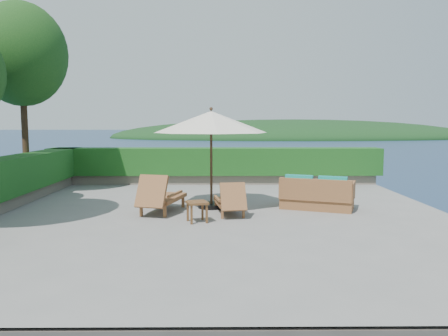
{
  "coord_description": "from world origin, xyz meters",
  "views": [
    {
      "loc": [
        0.2,
        -10.73,
        2.31
      ],
      "look_at": [
        0.3,
        0.8,
        1.1
      ],
      "focal_mm": 35.0,
      "sensor_mm": 36.0,
      "label": 1
    }
  ],
  "objects_px": {
    "patio_umbrella": "(211,123)",
    "wicker_loveseat": "(317,196)",
    "lounge_left": "(161,196)",
    "lounge_right": "(230,201)",
    "side_table": "(197,205)"
  },
  "relations": [
    {
      "from": "patio_umbrella",
      "to": "lounge_left",
      "type": "xyz_separation_m",
      "value": [
        -1.28,
        -0.67,
        -1.86
      ]
    },
    {
      "from": "lounge_right",
      "to": "wicker_loveseat",
      "type": "height_order",
      "value": "wicker_loveseat"
    },
    {
      "from": "lounge_right",
      "to": "side_table",
      "type": "height_order",
      "value": "lounge_right"
    },
    {
      "from": "patio_umbrella",
      "to": "lounge_right",
      "type": "xyz_separation_m",
      "value": [
        0.48,
        -0.92,
        -1.93
      ]
    },
    {
      "from": "patio_umbrella",
      "to": "side_table",
      "type": "distance_m",
      "value": 2.58
    },
    {
      "from": "lounge_left",
      "to": "side_table",
      "type": "height_order",
      "value": "lounge_left"
    },
    {
      "from": "patio_umbrella",
      "to": "wicker_loveseat",
      "type": "xyz_separation_m",
      "value": [
        2.82,
        -0.2,
        -1.93
      ]
    },
    {
      "from": "lounge_left",
      "to": "side_table",
      "type": "relative_size",
      "value": 3.32
    },
    {
      "from": "lounge_right",
      "to": "side_table",
      "type": "relative_size",
      "value": 2.73
    },
    {
      "from": "lounge_right",
      "to": "wicker_loveseat",
      "type": "xyz_separation_m",
      "value": [
        2.34,
        0.72,
        -0.0
      ]
    },
    {
      "from": "lounge_left",
      "to": "side_table",
      "type": "bearing_deg",
      "value": -32.33
    },
    {
      "from": "lounge_left",
      "to": "lounge_right",
      "type": "distance_m",
      "value": 1.79
    },
    {
      "from": "lounge_left",
      "to": "lounge_right",
      "type": "xyz_separation_m",
      "value": [
        1.77,
        -0.25,
        -0.07
      ]
    },
    {
      "from": "lounge_left",
      "to": "wicker_loveseat",
      "type": "bearing_deg",
      "value": 21.14
    },
    {
      "from": "lounge_left",
      "to": "side_table",
      "type": "distance_m",
      "value": 1.45
    }
  ]
}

